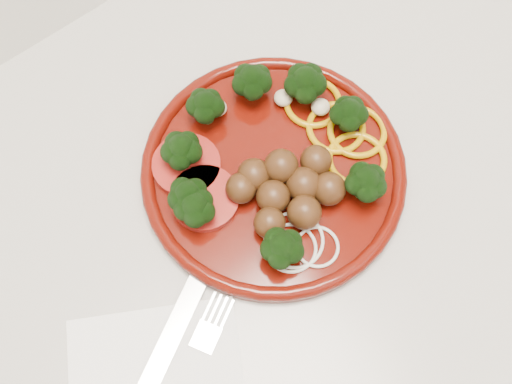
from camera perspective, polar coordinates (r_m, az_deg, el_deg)
counter at (r=1.05m, az=-0.85°, el=-11.16°), size 2.40×0.60×0.90m
plate at (r=0.62m, az=1.38°, el=2.24°), size 0.26×0.26×0.06m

